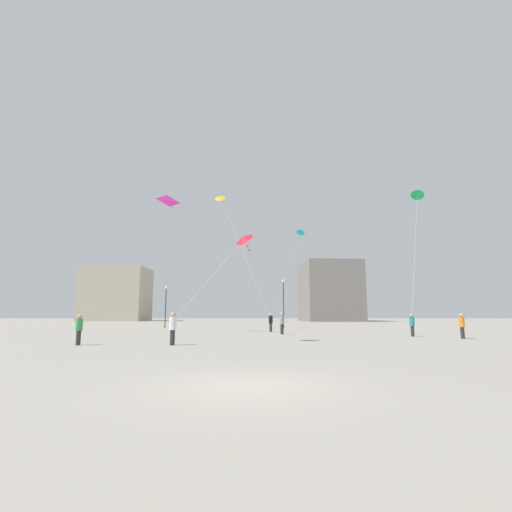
# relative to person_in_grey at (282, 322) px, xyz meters

# --- Properties ---
(ground_plane) EXTENTS (300.00, 300.00, 0.00)m
(ground_plane) POSITION_rel_person_in_grey_xyz_m (-2.03, -22.63, -0.98)
(ground_plane) COLOR #9E9689
(person_in_grey) EXTENTS (0.39, 0.39, 1.78)m
(person_in_grey) POSITION_rel_person_in_grey_xyz_m (0.00, 0.00, 0.00)
(person_in_grey) COLOR #2D2D33
(person_in_grey) RESTS_ON ground_plane
(person_in_teal) EXTENTS (0.37, 0.37, 1.69)m
(person_in_teal) POSITION_rel_person_in_grey_xyz_m (9.60, -3.00, -0.05)
(person_in_teal) COLOR #2D2D33
(person_in_teal) RESTS_ON ground_plane
(person_in_black) EXTENTS (0.38, 0.38, 1.74)m
(person_in_black) POSITION_rel_person_in_grey_xyz_m (-0.83, 4.48, -0.02)
(person_in_black) COLOR #2D2D33
(person_in_black) RESTS_ON ground_plane
(person_in_orange) EXTENTS (0.37, 0.37, 1.69)m
(person_in_orange) POSITION_rel_person_in_grey_xyz_m (11.91, -5.66, -0.05)
(person_in_orange) COLOR #2D2D33
(person_in_orange) RESTS_ON ground_plane
(person_in_white) EXTENTS (0.38, 0.38, 1.75)m
(person_in_white) POSITION_rel_person_in_grey_xyz_m (-6.46, -11.29, -0.02)
(person_in_white) COLOR #2D2D33
(person_in_white) RESTS_ON ground_plane
(person_in_green) EXTENTS (0.36, 0.36, 1.64)m
(person_in_green) POSITION_rel_person_in_grey_xyz_m (-11.51, -11.35, -0.08)
(person_in_green) COLOR #2D2D33
(person_in_green) RESTS_ON ground_plane
(kite_magenta_delta) EXTENTS (10.65, 2.73, 11.56)m
(kite_magenta_delta) POSITION_rel_person_in_grey_xyz_m (-10.41, 2.59, 11.20)
(kite_magenta_delta) COLOR #D12899
(kite_amber_diamond) EXTENTS (6.31, 6.05, 14.16)m
(kite_amber_diamond) POSITION_rel_person_in_grey_xyz_m (-6.41, 9.90, 13.89)
(kite_amber_diamond) COLOR yellow
(kite_emerald_diamond) EXTENTS (4.23, 6.21, 11.90)m
(kite_emerald_diamond) POSITION_rel_person_in_grey_xyz_m (12.98, 2.38, 11.72)
(kite_emerald_diamond) COLOR green
(kite_crimson_diamond) EXTENTS (4.45, 2.61, 5.31)m
(kite_crimson_diamond) POSITION_rel_person_in_grey_xyz_m (-2.76, -9.40, 5.16)
(kite_crimson_diamond) COLOR red
(kite_cyan_diamond) EXTENTS (3.37, 1.96, 8.29)m
(kite_cyan_diamond) POSITION_rel_person_in_grey_xyz_m (1.97, 3.03, 8.18)
(kite_cyan_diamond) COLOR #1EB2C6
(building_left_hall) EXTENTS (15.65, 12.89, 13.52)m
(building_left_hall) POSITION_rel_person_in_grey_xyz_m (-39.03, 64.13, 5.78)
(building_left_hall) COLOR #B2A893
(building_left_hall) RESTS_ON ground_plane
(building_centre_hall) EXTENTS (14.16, 16.85, 14.26)m
(building_centre_hall) POSITION_rel_person_in_grey_xyz_m (14.97, 60.73, 6.15)
(building_centre_hall) COLOR gray
(building_centre_hall) RESTS_ON ground_plane
(lamppost_east) EXTENTS (0.36, 0.36, 5.12)m
(lamppost_east) POSITION_rel_person_in_grey_xyz_m (-13.61, 14.85, 2.45)
(lamppost_east) COLOR #2D2D30
(lamppost_east) RESTS_ON ground_plane
(lamppost_west) EXTENTS (0.36, 0.36, 5.98)m
(lamppost_west) POSITION_rel_person_in_grey_xyz_m (1.04, 15.40, 2.94)
(lamppost_west) COLOR #2D2D30
(lamppost_west) RESTS_ON ground_plane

